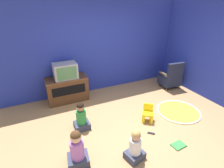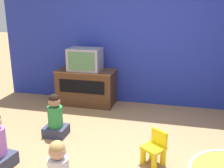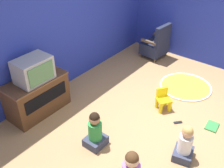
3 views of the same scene
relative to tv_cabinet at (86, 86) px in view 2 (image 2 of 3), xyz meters
The scene contains 6 objects.
ground_plane 2.26m from the tv_cabinet, 57.94° to the right, with size 30.00×30.00×0.00m, color #9E754C.
wall_back 1.41m from the tv_cabinet, 19.64° to the left, with size 5.57×0.12×2.63m.
tv_cabinet is the anchor object (origin of this frame).
television 0.54m from the tv_cabinet, 90.00° to the right, with size 0.60×0.43×0.42m.
yellow_kid_chair 2.29m from the tv_cabinet, 50.07° to the right, with size 0.33×0.33×0.41m.
child_watching_right 1.38m from the tv_cabinet, 89.93° to the right, with size 0.33×0.29×0.64m.
Camera 2 is at (0.46, -2.69, 1.82)m, focal length 42.00 mm.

